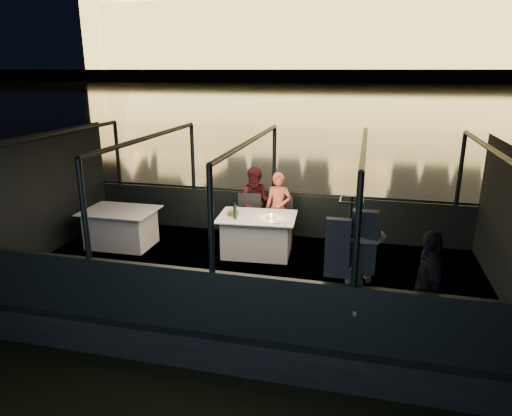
% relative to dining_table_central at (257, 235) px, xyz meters
% --- Properties ---
extents(river_water, '(500.00, 500.00, 0.00)m').
position_rel_dining_table_central_xyz_m(river_water, '(0.08, 79.20, -0.89)').
color(river_water, black).
rests_on(river_water, ground).
extents(boat_hull, '(8.60, 4.40, 1.00)m').
position_rel_dining_table_central_xyz_m(boat_hull, '(0.08, -0.80, -0.89)').
color(boat_hull, black).
rests_on(boat_hull, river_water).
extents(boat_deck, '(8.00, 4.00, 0.04)m').
position_rel_dining_table_central_xyz_m(boat_deck, '(0.08, -0.80, -0.41)').
color(boat_deck, black).
rests_on(boat_deck, boat_hull).
extents(gunwale_port, '(8.00, 0.08, 0.90)m').
position_rel_dining_table_central_xyz_m(gunwale_port, '(0.08, 1.20, 0.06)').
color(gunwale_port, black).
rests_on(gunwale_port, boat_deck).
extents(gunwale_starboard, '(8.00, 0.08, 0.90)m').
position_rel_dining_table_central_xyz_m(gunwale_starboard, '(0.08, -2.80, 0.06)').
color(gunwale_starboard, black).
rests_on(gunwale_starboard, boat_deck).
extents(cabin_glass_port, '(8.00, 0.02, 1.40)m').
position_rel_dining_table_central_xyz_m(cabin_glass_port, '(0.08, 1.20, 1.21)').
color(cabin_glass_port, '#99B2B2').
rests_on(cabin_glass_port, gunwale_port).
extents(cabin_glass_starboard, '(8.00, 0.02, 1.40)m').
position_rel_dining_table_central_xyz_m(cabin_glass_starboard, '(0.08, -2.80, 1.21)').
color(cabin_glass_starboard, '#99B2B2').
rests_on(cabin_glass_starboard, gunwale_starboard).
extents(cabin_roof_glass, '(8.00, 4.00, 0.02)m').
position_rel_dining_table_central_xyz_m(cabin_roof_glass, '(0.08, -0.80, 1.91)').
color(cabin_roof_glass, '#99B2B2').
rests_on(cabin_roof_glass, boat_deck).
extents(end_wall_fore, '(0.02, 4.00, 2.30)m').
position_rel_dining_table_central_xyz_m(end_wall_fore, '(-3.92, -0.80, 0.76)').
color(end_wall_fore, black).
rests_on(end_wall_fore, boat_deck).
extents(end_wall_aft, '(0.02, 4.00, 2.30)m').
position_rel_dining_table_central_xyz_m(end_wall_aft, '(4.08, -0.80, 0.76)').
color(end_wall_aft, black).
rests_on(end_wall_aft, boat_deck).
extents(canopy_ribs, '(8.00, 4.00, 2.30)m').
position_rel_dining_table_central_xyz_m(canopy_ribs, '(0.08, -0.80, 0.76)').
color(canopy_ribs, black).
rests_on(canopy_ribs, boat_deck).
extents(embankment, '(400.00, 140.00, 6.00)m').
position_rel_dining_table_central_xyz_m(embankment, '(0.08, 209.20, 0.11)').
color(embankment, '#423D33').
rests_on(embankment, ground).
extents(dining_table_central, '(1.53, 1.16, 0.77)m').
position_rel_dining_table_central_xyz_m(dining_table_central, '(0.00, 0.00, 0.00)').
color(dining_table_central, silver).
rests_on(dining_table_central, boat_deck).
extents(dining_table_aft, '(1.43, 1.04, 0.75)m').
position_rel_dining_table_central_xyz_m(dining_table_aft, '(-2.75, -0.21, 0.00)').
color(dining_table_aft, silver).
rests_on(dining_table_aft, boat_deck).
extents(chair_port_left, '(0.53, 0.53, 1.00)m').
position_rel_dining_table_central_xyz_m(chair_port_left, '(-0.32, 0.45, 0.06)').
color(chair_port_left, black).
rests_on(chair_port_left, boat_deck).
extents(chair_port_right, '(0.46, 0.46, 0.95)m').
position_rel_dining_table_central_xyz_m(chair_port_right, '(0.34, 0.60, 0.06)').
color(chair_port_right, black).
rests_on(chair_port_right, boat_deck).
extents(coat_stand, '(0.63, 0.56, 1.95)m').
position_rel_dining_table_central_xyz_m(coat_stand, '(1.78, -2.54, 0.51)').
color(coat_stand, black).
rests_on(coat_stand, boat_deck).
extents(person_woman_coral, '(0.53, 0.36, 1.46)m').
position_rel_dining_table_central_xyz_m(person_woman_coral, '(0.27, 0.72, 0.36)').
color(person_woman_coral, '#E86754').
rests_on(person_woman_coral, boat_deck).
extents(person_man_maroon, '(0.80, 0.66, 1.52)m').
position_rel_dining_table_central_xyz_m(person_man_maroon, '(-0.21, 0.82, 0.36)').
color(person_man_maroon, '#3E1115').
rests_on(person_man_maroon, boat_deck).
extents(passenger_stripe, '(0.75, 1.12, 1.60)m').
position_rel_dining_table_central_xyz_m(passenger_stripe, '(1.95, -2.34, 0.47)').
color(passenger_stripe, silver).
rests_on(passenger_stripe, boat_deck).
extents(passenger_dark, '(0.44, 0.92, 1.52)m').
position_rel_dining_table_central_xyz_m(passenger_dark, '(2.79, -2.30, 0.47)').
color(passenger_dark, black).
rests_on(passenger_dark, boat_deck).
extents(wine_bottle, '(0.08, 0.08, 0.30)m').
position_rel_dining_table_central_xyz_m(wine_bottle, '(-0.36, -0.25, 0.53)').
color(wine_bottle, '#133619').
rests_on(wine_bottle, dining_table_central).
extents(bread_basket, '(0.23, 0.23, 0.08)m').
position_rel_dining_table_central_xyz_m(bread_basket, '(-0.46, -0.05, 0.42)').
color(bread_basket, brown).
rests_on(bread_basket, dining_table_central).
extents(amber_candle, '(0.05, 0.05, 0.07)m').
position_rel_dining_table_central_xyz_m(amber_candle, '(0.27, -0.01, 0.42)').
color(amber_candle, orange).
rests_on(amber_candle, dining_table_central).
extents(plate_near, '(0.25, 0.25, 0.01)m').
position_rel_dining_table_central_xyz_m(plate_near, '(0.42, -0.26, 0.39)').
color(plate_near, white).
rests_on(plate_near, dining_table_central).
extents(plate_far, '(0.23, 0.23, 0.01)m').
position_rel_dining_table_central_xyz_m(plate_far, '(-0.32, 0.20, 0.39)').
color(plate_far, white).
rests_on(plate_far, dining_table_central).
extents(wine_glass_white, '(0.09, 0.09, 0.20)m').
position_rel_dining_table_central_xyz_m(wine_glass_white, '(-0.38, -0.12, 0.48)').
color(wine_glass_white, silver).
rests_on(wine_glass_white, dining_table_central).
extents(wine_glass_red, '(0.07, 0.07, 0.17)m').
position_rel_dining_table_central_xyz_m(wine_glass_red, '(0.38, 0.19, 0.48)').
color(wine_glass_red, silver).
rests_on(wine_glass_red, dining_table_central).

